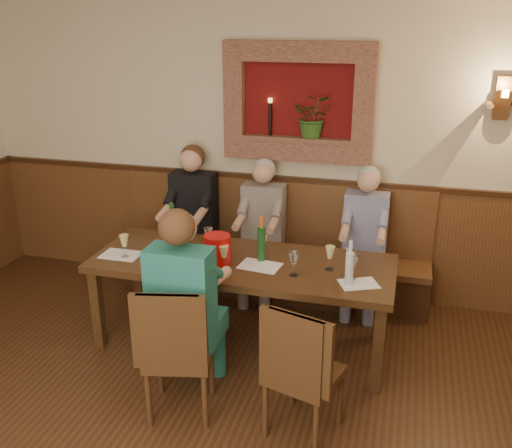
{
  "coord_description": "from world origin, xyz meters",
  "views": [
    {
      "loc": [
        1.2,
        -2.14,
        2.59
      ],
      "look_at": [
        0.1,
        1.9,
        1.05
      ],
      "focal_mm": 40.0,
      "sensor_mm": 36.0,
      "label": 1
    }
  ],
  "objects_px": {
    "chair_near_right": "(302,396)",
    "wine_bottle_green_a": "(261,243)",
    "dining_table": "(242,269)",
    "bench": "(270,262)",
    "spittoon_bucket": "(217,250)",
    "wine_bottle_green_b": "(173,232)",
    "person_chair_front": "(188,321)",
    "person_bench_right": "(363,254)",
    "person_bench_mid": "(261,243)",
    "water_bottle": "(349,268)",
    "person_bench_left": "(192,233)",
    "chair_near_left": "(180,375)"
  },
  "relations": [
    {
      "from": "wine_bottle_green_a",
      "to": "person_bench_left",
      "type": "bearing_deg",
      "value": 138.82
    },
    {
      "from": "spittoon_bucket",
      "to": "wine_bottle_green_a",
      "type": "relative_size",
      "value": 0.64
    },
    {
      "from": "dining_table",
      "to": "person_bench_mid",
      "type": "distance_m",
      "value": 0.85
    },
    {
      "from": "chair_near_right",
      "to": "person_chair_front",
      "type": "xyz_separation_m",
      "value": [
        -0.84,
        0.17,
        0.33
      ]
    },
    {
      "from": "dining_table",
      "to": "bench",
      "type": "xyz_separation_m",
      "value": [
        0.0,
        0.94,
        -0.35
      ]
    },
    {
      "from": "person_bench_left",
      "to": "person_chair_front",
      "type": "relative_size",
      "value": 0.99
    },
    {
      "from": "bench",
      "to": "person_bench_right",
      "type": "bearing_deg",
      "value": -6.64
    },
    {
      "from": "chair_near_right",
      "to": "person_chair_front",
      "type": "height_order",
      "value": "person_chair_front"
    },
    {
      "from": "chair_near_right",
      "to": "person_bench_mid",
      "type": "relative_size",
      "value": 0.7
    },
    {
      "from": "dining_table",
      "to": "water_bottle",
      "type": "height_order",
      "value": "water_bottle"
    },
    {
      "from": "person_chair_front",
      "to": "wine_bottle_green_a",
      "type": "bearing_deg",
      "value": 69.29
    },
    {
      "from": "chair_near_left",
      "to": "person_bench_right",
      "type": "xyz_separation_m",
      "value": [
        1.05,
        1.8,
        0.27
      ]
    },
    {
      "from": "person_bench_mid",
      "to": "wine_bottle_green_b",
      "type": "xyz_separation_m",
      "value": [
        -0.53,
        -0.82,
        0.37
      ]
    },
    {
      "from": "chair_near_left",
      "to": "chair_near_right",
      "type": "relative_size",
      "value": 1.03
    },
    {
      "from": "wine_bottle_green_a",
      "to": "water_bottle",
      "type": "distance_m",
      "value": 0.77
    },
    {
      "from": "person_bench_mid",
      "to": "person_bench_right",
      "type": "xyz_separation_m",
      "value": [
        0.95,
        0.0,
        -0.0
      ]
    },
    {
      "from": "person_bench_mid",
      "to": "wine_bottle_green_b",
      "type": "distance_m",
      "value": 1.04
    },
    {
      "from": "chair_near_left",
      "to": "person_chair_front",
      "type": "height_order",
      "value": "person_chair_front"
    },
    {
      "from": "bench",
      "to": "chair_near_right",
      "type": "xyz_separation_m",
      "value": [
        0.68,
        -1.89,
        -0.05
      ]
    },
    {
      "from": "chair_near_left",
      "to": "wine_bottle_green_a",
      "type": "xyz_separation_m",
      "value": [
        0.3,
        1.0,
        0.61
      ]
    },
    {
      "from": "bench",
      "to": "person_bench_left",
      "type": "xyz_separation_m",
      "value": [
        -0.76,
        -0.11,
        0.27
      ]
    },
    {
      "from": "dining_table",
      "to": "person_bench_right",
      "type": "relative_size",
      "value": 1.78
    },
    {
      "from": "chair_near_right",
      "to": "person_bench_right",
      "type": "height_order",
      "value": "person_bench_right"
    },
    {
      "from": "person_bench_left",
      "to": "wine_bottle_green_a",
      "type": "relative_size",
      "value": 3.88
    },
    {
      "from": "person_chair_front",
      "to": "person_bench_right",
      "type": "bearing_deg",
      "value": 57.0
    },
    {
      "from": "dining_table",
      "to": "spittoon_bucket",
      "type": "height_order",
      "value": "spittoon_bucket"
    },
    {
      "from": "dining_table",
      "to": "person_chair_front",
      "type": "bearing_deg",
      "value": -101.85
    },
    {
      "from": "person_bench_left",
      "to": "wine_bottle_green_a",
      "type": "bearing_deg",
      "value": -41.18
    },
    {
      "from": "dining_table",
      "to": "bench",
      "type": "relative_size",
      "value": 0.8
    },
    {
      "from": "person_bench_mid",
      "to": "water_bottle",
      "type": "distance_m",
      "value": 1.45
    },
    {
      "from": "chair_near_left",
      "to": "person_bench_mid",
      "type": "relative_size",
      "value": 0.72
    },
    {
      "from": "person_bench_right",
      "to": "person_chair_front",
      "type": "distance_m",
      "value": 1.93
    },
    {
      "from": "person_chair_front",
      "to": "water_bottle",
      "type": "xyz_separation_m",
      "value": [
        1.03,
        0.56,
        0.28
      ]
    },
    {
      "from": "chair_near_left",
      "to": "person_bench_mid",
      "type": "xyz_separation_m",
      "value": [
        0.09,
        1.8,
        0.27
      ]
    },
    {
      "from": "person_bench_right",
      "to": "person_chair_front",
      "type": "bearing_deg",
      "value": -123.0
    },
    {
      "from": "water_bottle",
      "to": "dining_table",
      "type": "bearing_deg",
      "value": 165.74
    },
    {
      "from": "person_bench_mid",
      "to": "spittoon_bucket",
      "type": "relative_size",
      "value": 5.71
    },
    {
      "from": "bench",
      "to": "spittoon_bucket",
      "type": "bearing_deg",
      "value": -99.1
    },
    {
      "from": "chair_near_right",
      "to": "water_bottle",
      "type": "distance_m",
      "value": 0.97
    },
    {
      "from": "person_bench_left",
      "to": "person_bench_mid",
      "type": "xyz_separation_m",
      "value": [
        0.7,
        0.0,
        -0.04
      ]
    },
    {
      "from": "wine_bottle_green_a",
      "to": "wine_bottle_green_b",
      "type": "relative_size",
      "value": 0.88
    },
    {
      "from": "bench",
      "to": "person_bench_right",
      "type": "height_order",
      "value": "person_bench_right"
    },
    {
      "from": "spittoon_bucket",
      "to": "person_chair_front",
      "type": "bearing_deg",
      "value": -89.48
    },
    {
      "from": "spittoon_bucket",
      "to": "wine_bottle_green_b",
      "type": "bearing_deg",
      "value": 162.88
    },
    {
      "from": "person_bench_mid",
      "to": "person_chair_front",
      "type": "xyz_separation_m",
      "value": [
        -0.1,
        -1.62,
        0.04
      ]
    },
    {
      "from": "person_bench_right",
      "to": "spittoon_bucket",
      "type": "distance_m",
      "value": 1.46
    },
    {
      "from": "chair_near_right",
      "to": "spittoon_bucket",
      "type": "xyz_separation_m",
      "value": [
        -0.85,
        0.84,
        0.59
      ]
    },
    {
      "from": "person_bench_mid",
      "to": "water_bottle",
      "type": "bearing_deg",
      "value": -48.64
    },
    {
      "from": "chair_near_right",
      "to": "wine_bottle_green_a",
      "type": "bearing_deg",
      "value": 134.93
    },
    {
      "from": "spittoon_bucket",
      "to": "water_bottle",
      "type": "relative_size",
      "value": 0.7
    }
  ]
}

